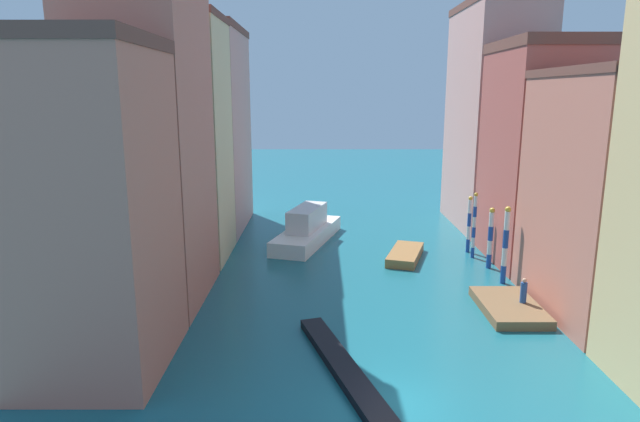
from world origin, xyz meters
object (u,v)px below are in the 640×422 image
object	(u,v)px
waterfront_dock	(511,307)
mooring_pole_0	(507,245)
mooring_pole_2	(476,225)
person_on_dock	(525,292)
motorboat_0	(407,255)
gondola_black	(346,369)
mooring_pole_1	(492,238)
mooring_pole_3	(471,224)
vaporetto_white	(309,229)

from	to	relation	value
waterfront_dock	mooring_pole_0	bearing A→B (deg)	75.68
mooring_pole_2	person_on_dock	bearing A→B (deg)	-89.98
person_on_dock	motorboat_0	distance (m)	11.30
person_on_dock	gondola_black	distance (m)	12.70
waterfront_dock	mooring_pole_2	distance (m)	10.66
person_on_dock	gondola_black	xyz separation A→B (m)	(-10.51, -7.06, -0.99)
person_on_dock	mooring_pole_1	distance (m)	7.93
waterfront_dock	gondola_black	world-z (taller)	waterfront_dock
waterfront_dock	mooring_pole_3	xyz separation A→B (m)	(0.79, 11.84, 2.01)
waterfront_dock	gondola_black	xyz separation A→B (m)	(-9.73, -7.03, -0.06)
person_on_dock	mooring_pole_3	bearing A→B (deg)	89.90
mooring_pole_2	mooring_pole_3	bearing A→B (deg)	89.00
person_on_dock	mooring_pole_1	world-z (taller)	mooring_pole_1
person_on_dock	mooring_pole_2	size ratio (longest dim) A/B	0.29
mooring_pole_1	gondola_black	world-z (taller)	mooring_pole_1
mooring_pole_3	person_on_dock	bearing A→B (deg)	-90.10
mooring_pole_2	mooring_pole_3	world-z (taller)	mooring_pole_2
person_on_dock	mooring_pole_1	xyz separation A→B (m)	(0.46, 7.85, 1.06)
waterfront_dock	vaporetto_white	size ratio (longest dim) A/B	0.50
gondola_black	motorboat_0	world-z (taller)	motorboat_0
waterfront_dock	mooring_pole_1	distance (m)	8.22
mooring_pole_1	gondola_black	xyz separation A→B (m)	(-10.97, -14.90, -2.05)
person_on_dock	mooring_pole_3	size ratio (longest dim) A/B	0.32
mooring_pole_2	mooring_pole_3	distance (m)	1.48
mooring_pole_0	motorboat_0	bearing A→B (deg)	136.23
person_on_dock	gondola_black	size ratio (longest dim) A/B	0.14
waterfront_dock	mooring_pole_0	size ratio (longest dim) A/B	1.05
mooring_pole_1	mooring_pole_2	xyz separation A→B (m)	(-0.47, 2.50, 0.30)
mooring_pole_0	mooring_pole_3	size ratio (longest dim) A/B	1.16
mooring_pole_0	mooring_pole_2	world-z (taller)	mooring_pole_0
mooring_pole_0	mooring_pole_2	size ratio (longest dim) A/B	1.03
person_on_dock	gondola_black	world-z (taller)	person_on_dock
waterfront_dock	mooring_pole_1	xyz separation A→B (m)	(1.24, 7.88, 1.99)
waterfront_dock	motorboat_0	distance (m)	10.97
mooring_pole_1	person_on_dock	bearing A→B (deg)	-93.37
mooring_pole_0	motorboat_0	world-z (taller)	mooring_pole_0
mooring_pole_1	gondola_black	size ratio (longest dim) A/B	0.42
mooring_pole_1	gondola_black	bearing A→B (deg)	-126.35
person_on_dock	mooring_pole_1	size ratio (longest dim) A/B	0.33
mooring_pole_3	gondola_black	size ratio (longest dim) A/B	0.43
person_on_dock	motorboat_0	xyz separation A→B (m)	(-5.16, 10.02, -0.87)
mooring_pole_0	mooring_pole_3	world-z (taller)	mooring_pole_0
mooring_pole_3	motorboat_0	world-z (taller)	mooring_pole_3
vaporetto_white	gondola_black	bearing A→B (deg)	-84.38
waterfront_dock	gondola_black	bearing A→B (deg)	-144.18
mooring_pole_2	gondola_black	size ratio (longest dim) A/B	0.48
mooring_pole_3	mooring_pole_0	bearing A→B (deg)	-86.75
person_on_dock	mooring_pole_3	distance (m)	11.85
mooring_pole_0	mooring_pole_3	distance (m)	7.16
person_on_dock	mooring_pole_2	xyz separation A→B (m)	(-0.00, 10.35, 1.36)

